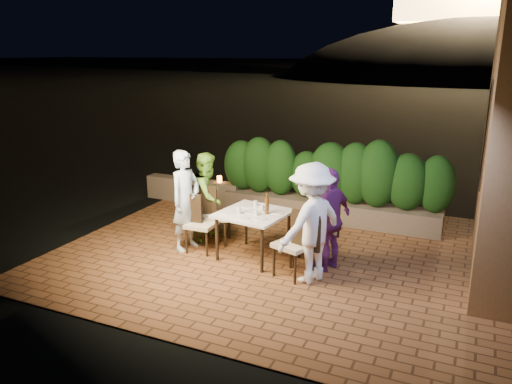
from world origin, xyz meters
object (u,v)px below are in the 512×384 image
Objects in this scene: bowl at (261,206)px; diner_green at (208,196)px; dining_table at (253,235)px; parapet_lamp at (219,179)px; chair_right_back at (310,233)px; diner_blue at (186,200)px; diner_purple at (330,219)px; chair_left_back at (216,214)px; diner_white at (311,223)px; chair_right_front at (293,243)px; beer_bottle at (267,204)px; chair_left_front at (201,223)px.

diner_green is at bearing 170.52° from bowl.
parapet_lamp is at bearing 128.75° from dining_table.
bowl is at bearing -19.85° from chair_right_back.
diner_blue is 1.06× the size of diner_purple.
diner_green is (-1.07, 0.47, 0.38)m from dining_table.
chair_left_back is at bearing 158.38° from dining_table.
diner_white is 3.90m from parapet_lamp.
chair_right_front is 7.31× the size of parapet_lamp.
diner_green reaches higher than beer_bottle.
chair_right_back is 0.67× the size of diner_green.
chair_right_front is at bearing -87.57° from diner_blue.
diner_purple is (0.13, 0.49, -0.08)m from diner_white.
parapet_lamp is (-2.86, 2.64, -0.29)m from diner_white.
diner_purple is (2.08, 0.19, 0.30)m from chair_left_front.
chair_right_back is 0.59× the size of diner_white.
diner_blue is 2.43m from parapet_lamp.
diner_purple reaches higher than chair_left_back.
diner_blue is 0.59m from diner_green.
diner_blue is 11.80× the size of parapet_lamp.
beer_bottle is 0.35× the size of chair_left_front.
chair_left_front is at bearing -79.97° from diner_blue.
bowl is 0.10× the size of diner_white.
chair_right_front is 0.44m from diner_white.
beer_bottle is 0.19× the size of diner_white.
dining_table is 0.58m from beer_bottle.
dining_table is 1.04× the size of chair_left_front.
bowl is 0.93m from chair_right_back.
parapet_lamp is at bearing -105.58° from diner_white.
diner_green is at bearing -67.78° from parapet_lamp.
chair_right_front is at bearing -40.61° from bowl.
bowl is at bearing -19.56° from chair_left_back.
chair_left_back is 0.37m from diner_green.
diner_green is at bearing 156.24° from dining_table.
chair_left_back is at bearing -24.27° from diner_blue.
chair_left_back is 0.97× the size of chair_right_front.
chair_right_front is at bearing -40.40° from chair_left_back.
beer_bottle reaches higher than chair_left_front.
bowl is 1.23m from diner_blue.
beer_bottle is 0.33× the size of chair_right_back.
bowl is 1.08m from chair_right_front.
chair_right_front is 0.60× the size of diner_white.
chair_right_back is (0.88, -0.18, -0.27)m from bowl.
diner_purple is at bearing -74.75° from diner_blue.
chair_left_back reaches higher than dining_table.
bowl is at bearing -96.41° from diner_white.
parapet_lamp is at bearing 132.21° from beer_bottle.
diner_purple is (0.98, 0.07, -0.14)m from beer_bottle.
beer_bottle is 0.99m from diner_purple.
chair_left_back is (-0.85, 0.04, -0.27)m from bowl.
chair_left_front is 0.61× the size of diner_purple.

